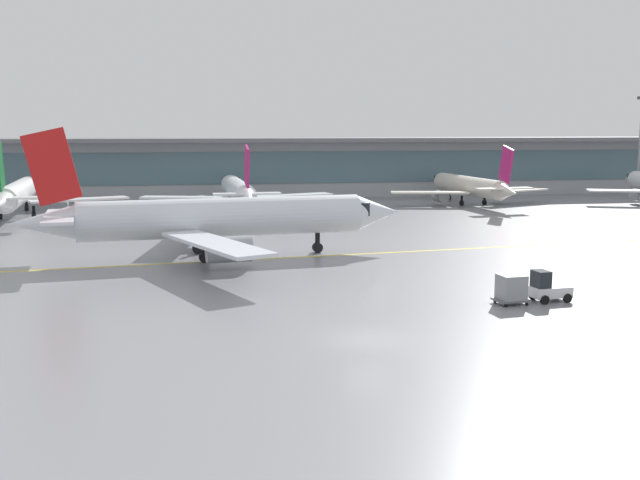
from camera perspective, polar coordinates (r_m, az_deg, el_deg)
ground_plane at (r=41.60m, az=3.53°, el=-7.49°), size 400.00×400.00×0.00m
taxiway_centreline_stripe at (r=65.65m, az=-7.20°, el=-1.56°), size 109.33×12.88×0.01m
terminal_concourse at (r=124.19m, az=-5.46°, el=5.53°), size 189.97×11.00×9.60m
gate_airplane_1 at (r=103.16m, az=-21.88°, el=3.22°), size 27.53×29.69×9.83m
gate_airplane_2 at (r=103.54m, az=-6.22°, el=3.73°), size 26.20×28.17×9.34m
gate_airplane_3 at (r=113.91m, az=11.24°, el=4.00°), size 25.09×27.09×8.97m
taxiing_regional_jet at (r=67.05m, az=-7.71°, el=1.60°), size 34.57×31.94×11.45m
baggage_tug at (r=52.26m, az=16.79°, el=-3.50°), size 2.74×1.87×2.10m
cargo_dolly_lead at (r=50.82m, az=14.24°, el=-3.55°), size 2.27×1.83×1.94m
apron_light_mast_1 at (r=135.93m, az=23.00°, el=6.81°), size 1.80×0.36×16.29m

